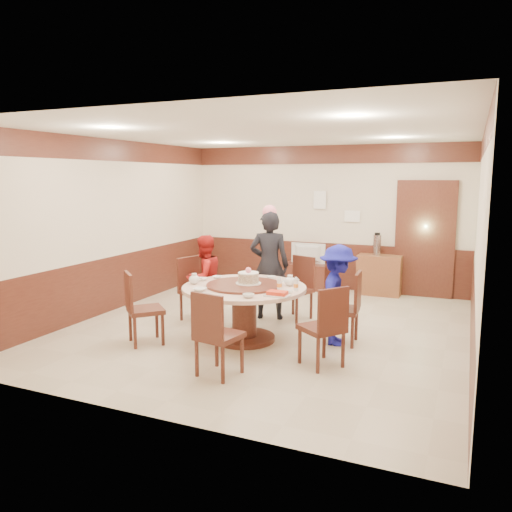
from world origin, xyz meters
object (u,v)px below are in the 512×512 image
at_px(birthday_cake, 248,278).
at_px(side_cabinet, 379,275).
at_px(banquet_table, 244,302).
at_px(tv_stand, 307,276).
at_px(shrimp_platter, 277,294).
at_px(thermos, 377,245).
at_px(person_standing, 269,265).
at_px(television, 307,254).
at_px(person_blue, 338,295).
at_px(person_red, 204,278).

height_order(birthday_cake, side_cabinet, birthday_cake).
xyz_separation_m(banquet_table, birthday_cake, (0.04, 0.04, 0.32)).
bearing_deg(tv_stand, shrimp_platter, -77.94).
bearing_deg(shrimp_platter, thermos, 81.78).
distance_m(person_standing, tv_stand, 2.34).
height_order(television, side_cabinet, television).
distance_m(person_standing, thermos, 2.61).
distance_m(side_cabinet, thermos, 0.57).
height_order(person_blue, thermos, person_blue).
bearing_deg(banquet_table, shrimp_platter, -30.29).
bearing_deg(banquet_table, tv_stand, 93.24).
bearing_deg(person_red, banquet_table, 76.70).
relative_size(person_red, tv_stand, 1.55).
bearing_deg(person_red, shrimp_platter, 77.98).
distance_m(shrimp_platter, tv_stand, 3.88).
distance_m(person_blue, birthday_cake, 1.20).
xyz_separation_m(person_red, tv_stand, (0.78, 2.75, -0.41)).
distance_m(person_standing, shrimp_platter, 1.65).
bearing_deg(side_cabinet, person_blue, -90.57).
height_order(banquet_table, person_standing, person_standing).
bearing_deg(person_red, tv_stand, -175.41).
xyz_separation_m(tv_stand, television, (0.00, 0.00, 0.45)).
xyz_separation_m(person_standing, television, (-0.10, 2.26, -0.14)).
relative_size(person_red, side_cabinet, 1.65).
xyz_separation_m(person_red, television, (0.78, 2.75, 0.04)).
distance_m(banquet_table, tv_stand, 3.42).
bearing_deg(birthday_cake, thermos, 71.79).
bearing_deg(person_blue, banquet_table, 98.59).
height_order(television, thermos, thermos).
distance_m(person_red, person_blue, 2.18).
bearing_deg(side_cabinet, television, -178.78).
height_order(shrimp_platter, side_cabinet, shrimp_platter).
bearing_deg(birthday_cake, person_blue, 15.19).
bearing_deg(television, person_standing, 94.05).
xyz_separation_m(person_standing, birthday_cake, (0.13, -1.09, 0.02)).
distance_m(birthday_cake, thermos, 3.57).
height_order(banquet_table, television, television).
bearing_deg(banquet_table, person_blue, 16.60).
relative_size(birthday_cake, side_cabinet, 0.43).
distance_m(person_standing, person_red, 1.02).
distance_m(birthday_cake, shrimp_platter, 0.70).
distance_m(person_red, tv_stand, 2.89).
bearing_deg(banquet_table, birthday_cake, 45.63).
distance_m(shrimp_platter, thermos, 3.83).
height_order(birthday_cake, tv_stand, birthday_cake).
xyz_separation_m(person_standing, tv_stand, (-0.10, 2.26, -0.59)).
bearing_deg(tv_stand, birthday_cake, -86.00).
distance_m(shrimp_platter, television, 3.84).
bearing_deg(birthday_cake, shrimp_platter, -35.12).
bearing_deg(person_red, thermos, 162.98).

